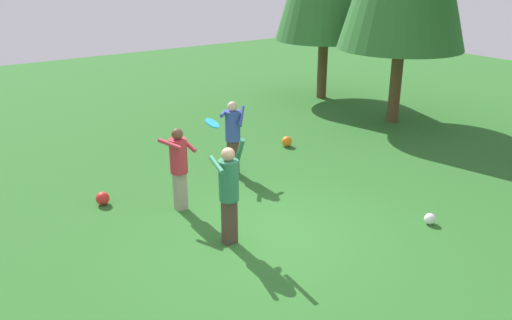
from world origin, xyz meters
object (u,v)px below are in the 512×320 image
person_catcher (179,162)px  frisbee (212,123)px  ball_white (430,219)px  ball_red (103,198)px  person_bystander (233,131)px  person_thrower (229,187)px  ball_orange (287,141)px

person_catcher → frisbee: frisbee is taller
person_catcher → ball_white: (3.25, 3.48, -0.88)m
ball_white → ball_red: bearing=-132.8°
person_bystander → frisbee: bearing=0.0°
person_catcher → person_bystander: 2.12m
person_thrower → ball_white: person_thrower is taller
person_bystander → ball_white: (4.24, 1.61, -0.90)m
person_thrower → ball_white: bearing=-101.2°
frisbee → person_bystander: bearing=138.9°
person_bystander → frisbee: 2.60m
person_thrower → ball_white: size_ratio=9.11×
frisbee → ball_orange: size_ratio=1.34×
ball_orange → ball_white: 5.00m
person_catcher → person_bystander: person_bystander is taller
person_catcher → ball_white: person_catcher is taller
frisbee → ball_white: 4.40m
person_catcher → ball_red: 1.82m
person_thrower → ball_red: person_thrower is taller
person_thrower → ball_red: bearing=38.3°
person_catcher → ball_white: size_ratio=7.83×
frisbee → ball_orange: bearing=124.4°
ball_red → ball_white: 6.37m
person_thrower → person_bystander: person_thrower is taller
person_bystander → ball_red: 3.19m
person_thrower → frisbee: 1.23m
ball_red → ball_orange: size_ratio=0.99×
frisbee → ball_white: bearing=53.1°
person_bystander → frisbee: size_ratio=4.61×
frisbee → ball_orange: frisbee is taller
person_thrower → frisbee: (-0.83, 0.20, 0.88)m
ball_red → ball_orange: bearing=97.0°
person_catcher → person_bystander: bearing=100.0°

